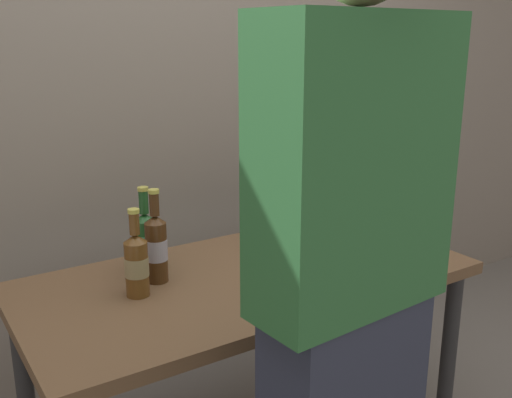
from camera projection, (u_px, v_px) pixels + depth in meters
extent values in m
cube|color=brown|center=(248.00, 279.00, 1.96)|extent=(1.48, 0.73, 0.04)
cylinder|color=#2D2D30|center=(448.00, 357.00, 2.17)|extent=(0.06, 0.06, 0.68)
cylinder|color=#2D2D30|center=(26.00, 393.00, 1.95)|extent=(0.06, 0.06, 0.68)
cylinder|color=#2D2D30|center=(339.00, 297.00, 2.66)|extent=(0.06, 0.06, 0.68)
cube|color=black|center=(315.00, 242.00, 2.22)|extent=(0.38, 0.33, 0.01)
cube|color=#232326|center=(316.00, 242.00, 2.20)|extent=(0.29, 0.23, 0.00)
cube|color=black|center=(307.00, 207.00, 2.32)|extent=(0.31, 0.18, 0.19)
cube|color=black|center=(307.00, 207.00, 2.32)|extent=(0.28, 0.16, 0.18)
cylinder|color=brown|center=(137.00, 269.00, 1.76)|extent=(0.07, 0.07, 0.17)
cone|color=brown|center=(135.00, 238.00, 1.74)|extent=(0.07, 0.07, 0.02)
cylinder|color=brown|center=(134.00, 224.00, 1.73)|extent=(0.03, 0.03, 0.07)
cylinder|color=#BFB74C|center=(133.00, 211.00, 1.71)|extent=(0.03, 0.03, 0.01)
cylinder|color=#90815A|center=(137.00, 266.00, 1.76)|extent=(0.07, 0.07, 0.06)
cylinder|color=#472B14|center=(157.00, 252.00, 1.86)|extent=(0.07, 0.07, 0.20)
cone|color=#472B14|center=(155.00, 219.00, 1.83)|extent=(0.07, 0.07, 0.02)
cylinder|color=#472B14|center=(154.00, 204.00, 1.82)|extent=(0.03, 0.03, 0.07)
cylinder|color=#BFB74C|center=(154.00, 191.00, 1.81)|extent=(0.03, 0.03, 0.01)
cylinder|color=#A49FB3|center=(156.00, 249.00, 1.86)|extent=(0.07, 0.07, 0.07)
cylinder|color=#1E5123|center=(146.00, 245.00, 1.96)|extent=(0.07, 0.07, 0.17)
cone|color=#1E5123|center=(144.00, 217.00, 1.93)|extent=(0.07, 0.07, 0.02)
cylinder|color=#1E5123|center=(144.00, 202.00, 1.92)|extent=(0.03, 0.03, 0.08)
cylinder|color=#BFB74C|center=(143.00, 189.00, 1.91)|extent=(0.04, 0.04, 0.01)
cylinder|color=#4CB089|center=(146.00, 243.00, 1.96)|extent=(0.07, 0.07, 0.06)
cube|color=#2D6B38|center=(354.00, 167.00, 1.24)|extent=(0.47, 0.22, 0.63)
cylinder|color=#BF4C33|center=(286.00, 277.00, 1.82)|extent=(0.09, 0.09, 0.08)
torus|color=#BF4C33|center=(298.00, 272.00, 1.84)|extent=(0.06, 0.01, 0.06)
cube|color=gray|center=(149.00, 82.00, 2.41)|extent=(6.00, 0.10, 2.60)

